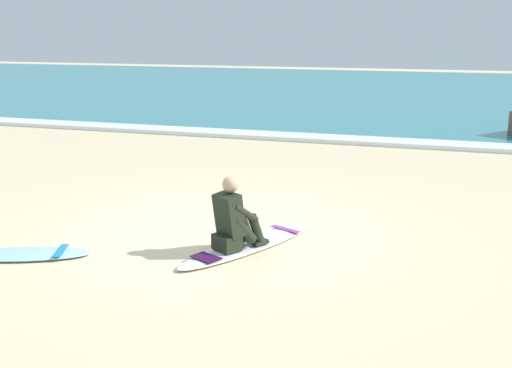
# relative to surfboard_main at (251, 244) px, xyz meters

# --- Properties ---
(ground_plane) EXTENTS (80.00, 80.00, 0.00)m
(ground_plane) POSITION_rel_surfboard_main_xyz_m (-0.66, 0.41, -0.04)
(ground_plane) COLOR beige
(sea) EXTENTS (80.00, 28.00, 0.10)m
(sea) POSITION_rel_surfboard_main_xyz_m (-0.66, 22.13, 0.01)
(sea) COLOR teal
(sea) RESTS_ON ground
(breaking_foam) EXTENTS (80.00, 0.90, 0.11)m
(breaking_foam) POSITION_rel_surfboard_main_xyz_m (-0.66, 8.43, 0.02)
(breaking_foam) COLOR white
(breaking_foam) RESTS_ON ground
(surfboard_main) EXTENTS (1.49, 2.55, 0.08)m
(surfboard_main) POSITION_rel_surfboard_main_xyz_m (0.00, 0.00, 0.00)
(surfboard_main) COLOR silver
(surfboard_main) RESTS_ON ground
(surfer_seated) EXTENTS (0.64, 0.77, 0.95)m
(surfer_seated) POSITION_rel_surfboard_main_xyz_m (-0.12, -0.31, 0.40)
(surfer_seated) COLOR black
(surfer_seated) RESTS_ON surfboard_main
(surfboard_spare_near) EXTENTS (1.79, 1.13, 0.08)m
(surfboard_spare_near) POSITION_rel_surfboard_main_xyz_m (-2.61, -1.28, 0.00)
(surfboard_spare_near) COLOR #9ED1E5
(surfboard_spare_near) RESTS_ON ground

